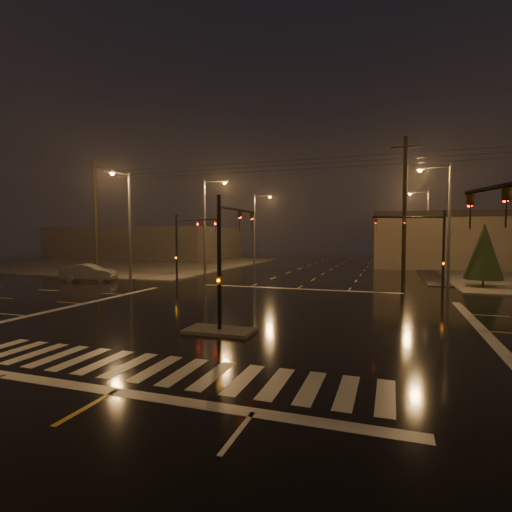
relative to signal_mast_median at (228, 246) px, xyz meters
name	(u,v)px	position (x,y,z in m)	size (l,w,h in m)	color
ground	(250,315)	(0.00, 3.07, -3.75)	(140.00, 140.00, 0.00)	black
sidewalk_nw	(128,263)	(-30.00, 33.07, -3.69)	(36.00, 36.00, 0.12)	#4C4944
median_island	(220,331)	(0.00, -0.93, -3.68)	(3.00, 1.60, 0.15)	#4C4944
crosswalk	(156,368)	(0.00, -5.93, -3.75)	(15.00, 2.60, 0.01)	beige
stop_bar_near	(115,391)	(0.00, -7.93, -3.75)	(16.00, 0.50, 0.01)	beige
stop_bar_far	(297,289)	(0.00, 14.07, -3.75)	(16.00, 0.50, 0.01)	beige
commercial_block	(146,243)	(-35.00, 45.07, -0.95)	(30.00, 18.00, 5.60)	#3C3835
signal_mast_median	(228,246)	(0.00, 0.00, 0.00)	(0.25, 4.59, 6.00)	black
signal_mast_ne	(429,242)	(9.50, 13.21, 0.04)	(4.84, 1.86, 6.00)	black
signal_mast_nw	(185,241)	(-9.50, 13.21, 0.04)	(4.84, 1.86, 6.00)	black
streetlight_1	(207,220)	(-11.18, 21.07, 2.05)	(2.77, 0.32, 10.00)	#38383A
streetlight_2	(256,224)	(-11.18, 37.07, 2.05)	(2.77, 0.32, 10.00)	#38383A
streetlight_3	(445,216)	(11.18, 19.07, 2.05)	(2.77, 0.32, 10.00)	#38383A
streetlight_4	(426,223)	(11.18, 39.07, 2.05)	(2.77, 0.32, 10.00)	#38383A
streetlight_5	(127,218)	(-16.00, 14.26, 2.05)	(0.32, 2.77, 10.00)	#38383A
utility_pole_0	(96,217)	(-22.00, 17.07, 2.38)	(2.20, 0.32, 12.00)	black
utility_pole_1	(404,212)	(8.00, 17.07, 2.38)	(2.20, 0.32, 12.00)	black
conifer_0	(484,251)	(14.14, 19.54, -0.75)	(2.95, 2.95, 5.30)	black
car_crossing	(89,273)	(-19.45, 13.05, -2.95)	(1.70, 4.87, 1.60)	#5C5E64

